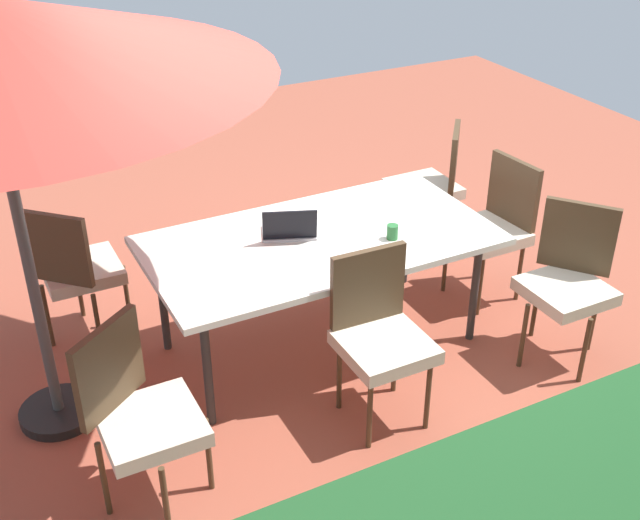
% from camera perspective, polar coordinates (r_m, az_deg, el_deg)
% --- Properties ---
extents(ground_plane, '(10.00, 10.00, 0.02)m').
position_cam_1_polar(ground_plane, '(5.17, 0.00, -6.02)').
color(ground_plane, '#9E4C38').
extents(dining_table, '(2.08, 1.10, 0.77)m').
position_cam_1_polar(dining_table, '(4.78, 0.00, 1.10)').
color(dining_table, silver).
rests_on(dining_table, ground_plane).
extents(chair_northwest, '(0.58, 0.58, 0.98)m').
position_cam_1_polar(chair_northwest, '(5.01, 17.39, -1.18)').
color(chair_northwest, beige).
rests_on(chair_northwest, ground_plane).
extents(chair_west, '(0.48, 0.47, 0.98)m').
position_cam_1_polar(chair_west, '(5.53, 12.34, 2.60)').
color(chair_west, beige).
rests_on(chair_west, ground_plane).
extents(chair_northeast, '(0.58, 0.58, 0.98)m').
position_cam_1_polar(chair_northeast, '(3.89, -12.81, -10.48)').
color(chair_northeast, beige).
rests_on(chair_northeast, ground_plane).
extents(chair_southwest, '(0.58, 0.58, 0.98)m').
position_cam_1_polar(chair_southwest, '(6.07, 8.02, 5.58)').
color(chair_southwest, beige).
rests_on(chair_southwest, ground_plane).
extents(chair_southeast, '(0.59, 0.59, 0.98)m').
position_cam_1_polar(chair_southeast, '(5.12, -17.14, -0.43)').
color(chair_southeast, beige).
rests_on(chair_southeast, ground_plane).
extents(chair_north, '(0.46, 0.47, 0.98)m').
position_cam_1_polar(chair_north, '(4.32, 4.29, -5.10)').
color(chair_north, beige).
rests_on(chair_north, ground_plane).
extents(laptop, '(0.39, 0.35, 0.21)m').
position_cam_1_polar(laptop, '(4.75, -2.21, 2.18)').
color(laptop, '#B7B7BC').
rests_on(laptop, dining_table).
extents(cup, '(0.07, 0.07, 0.09)m').
position_cam_1_polar(cup, '(4.75, 5.20, 2.01)').
color(cup, '#286B33').
rests_on(cup, dining_table).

